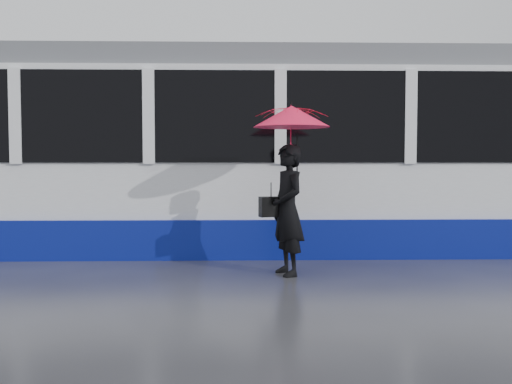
{
  "coord_description": "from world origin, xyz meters",
  "views": [
    {
      "loc": [
        0.51,
        -7.44,
        1.51
      ],
      "look_at": [
        0.71,
        0.3,
        1.1
      ],
      "focal_mm": 40.0,
      "sensor_mm": 36.0,
      "label": 1
    }
  ],
  "objects": [
    {
      "name": "tram",
      "position": [
        -0.39,
        2.5,
        1.64
      ],
      "size": [
        26.0,
        2.56,
        3.35
      ],
      "color": "white",
      "rests_on": "ground"
    },
    {
      "name": "umbrella",
      "position": [
        1.18,
        0.1,
        1.91
      ],
      "size": [
        1.31,
        1.31,
        1.18
      ],
      "rotation": [
        0.0,
        0.0,
        0.34
      ],
      "color": "#F91562",
      "rests_on": "ground"
    },
    {
      "name": "ground",
      "position": [
        0.0,
        0.0,
        0.0
      ],
      "size": [
        90.0,
        90.0,
        0.0
      ],
      "primitive_type": "plane",
      "color": "#2C2C31",
      "rests_on": "ground"
    },
    {
      "name": "handbag",
      "position": [
        0.91,
        0.12,
        0.91
      ],
      "size": [
        0.34,
        0.23,
        0.45
      ],
      "rotation": [
        0.0,
        0.0,
        0.34
      ],
      "color": "black",
      "rests_on": "ground"
    },
    {
      "name": "woman",
      "position": [
        1.13,
        0.1,
        0.87
      ],
      "size": [
        0.6,
        0.74,
        1.74
      ],
      "primitive_type": "imported",
      "rotation": [
        0.0,
        0.0,
        -1.23
      ],
      "color": "black",
      "rests_on": "ground"
    },
    {
      "name": "rails",
      "position": [
        0.0,
        2.5,
        0.01
      ],
      "size": [
        34.0,
        1.51,
        0.02
      ],
      "color": "#3F3D38",
      "rests_on": "ground"
    }
  ]
}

